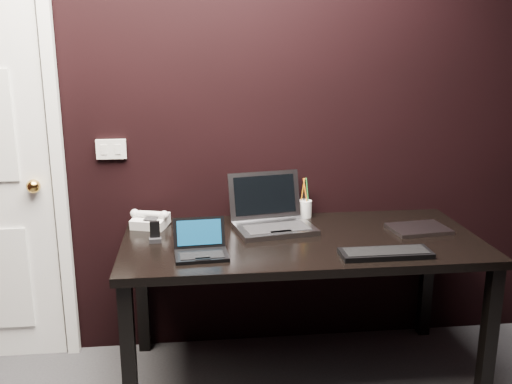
{
  "coord_description": "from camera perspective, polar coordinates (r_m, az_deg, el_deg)",
  "views": [
    {
      "loc": [
        -0.21,
        -1.14,
        1.65
      ],
      "look_at": [
        0.07,
        1.35,
        0.99
      ],
      "focal_mm": 40.0,
      "sensor_mm": 36.0,
      "label": 1
    }
  ],
  "objects": [
    {
      "name": "netbook",
      "position": [
        2.52,
        -5.53,
        -5.66
      ],
      "size": [
        0.24,
        0.22,
        0.15
      ],
      "color": "black",
      "rests_on": "desk"
    },
    {
      "name": "wall_back",
      "position": [
        2.97,
        -2.42,
        8.01
      ],
      "size": [
        4.0,
        0.0,
        4.0
      ],
      "primitive_type": "plane",
      "rotation": [
        1.57,
        0.0,
        0.0
      ],
      "color": "black",
      "rests_on": "ground"
    },
    {
      "name": "pen_cup",
      "position": [
        3.06,
        4.9,
        -1.6
      ],
      "size": [
        0.1,
        0.1,
        0.21
      ],
      "color": "white",
      "rests_on": "desk"
    },
    {
      "name": "desk_phone",
      "position": [
        2.93,
        -10.53,
        -2.78
      ],
      "size": [
        0.21,
        0.19,
        0.1
      ],
      "color": "silver",
      "rests_on": "desk"
    },
    {
      "name": "desk",
      "position": [
        2.77,
        4.56,
        -6.13
      ],
      "size": [
        1.7,
        0.8,
        0.74
      ],
      "color": "black",
      "rests_on": "ground"
    },
    {
      "name": "silver_laptop",
      "position": [
        2.86,
        1.6,
        -2.7
      ],
      "size": [
        0.43,
        0.4,
        0.26
      ],
      "color": "gray",
      "rests_on": "desk"
    },
    {
      "name": "mobile_phone",
      "position": [
        2.72,
        -10.06,
        -4.16
      ],
      "size": [
        0.06,
        0.05,
        0.1
      ],
      "color": "black",
      "rests_on": "desk"
    },
    {
      "name": "closed_laptop",
      "position": [
        2.95,
        15.94,
        -3.56
      ],
      "size": [
        0.3,
        0.23,
        0.02
      ],
      "color": "#9A9A9F",
      "rests_on": "desk"
    },
    {
      "name": "wall_switch",
      "position": [
        3.0,
        -14.28,
        4.17
      ],
      "size": [
        0.15,
        0.02,
        0.1
      ],
      "color": "silver",
      "rests_on": "wall_back"
    },
    {
      "name": "ext_keyboard",
      "position": [
        2.57,
        12.84,
        -5.98
      ],
      "size": [
        0.4,
        0.14,
        0.03
      ],
      "color": "black",
      "rests_on": "desk"
    }
  ]
}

